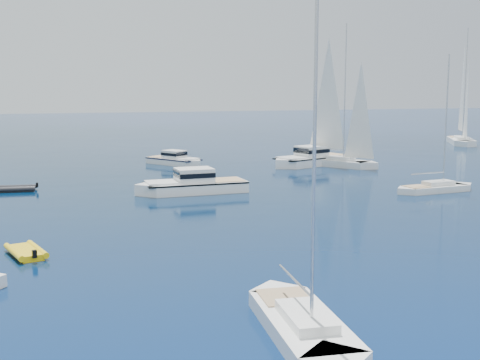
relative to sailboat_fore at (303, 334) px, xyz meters
name	(u,v)px	position (x,y,z in m)	size (l,w,h in m)	color
ground	(434,325)	(5.63, -0.58, 0.00)	(400.00, 400.00, 0.00)	navy
motor_cruiser_centre	(192,193)	(2.63, 34.16, 0.00)	(3.38, 11.06, 2.90)	white
motor_cruiser_distant	(310,165)	(20.55, 49.56, 0.00)	(3.57, 11.66, 3.06)	silver
motor_cruiser_horizon	(175,165)	(4.85, 54.85, 0.00)	(2.64, 8.62, 2.26)	silver
sailboat_fore	(303,334)	(0.00, 0.00, 0.00)	(2.74, 10.53, 15.48)	white
sailboat_centre	(435,192)	(24.45, 28.52, 0.00)	(2.31, 8.88, 13.06)	silver
sailboat_sails_r	(334,166)	(23.23, 48.31, 0.00)	(3.10, 11.93, 17.54)	silver
sailboat_sails_far	(461,144)	(55.40, 68.99, 0.00)	(3.43, 13.20, 19.40)	white
tender_yellow	(26,255)	(-11.17, 15.58, 0.00)	(2.06, 3.77, 0.95)	yellow
tender_grey_far	(14,191)	(-13.17, 39.61, 0.00)	(2.26, 4.21, 0.95)	black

